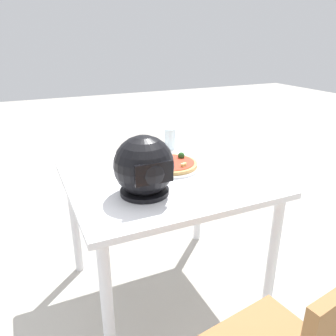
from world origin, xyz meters
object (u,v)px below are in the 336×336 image
pizza (171,163)px  drinking_glass (170,139)px  dining_table (165,192)px  motorcycle_helmet (144,167)px

pizza → drinking_glass: size_ratio=2.17×
dining_table → pizza: pizza is taller
motorcycle_helmet → drinking_glass: 0.65m
dining_table → pizza: size_ratio=3.41×
drinking_glass → dining_table: bearing=61.5°
pizza → drinking_glass: bearing=-113.8°
pizza → drinking_glass: (-0.13, -0.29, 0.04)m
dining_table → drinking_glass: size_ratio=7.39×
pizza → motorcycle_helmet: 0.36m
pizza → motorcycle_helmet: (0.24, 0.24, 0.10)m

